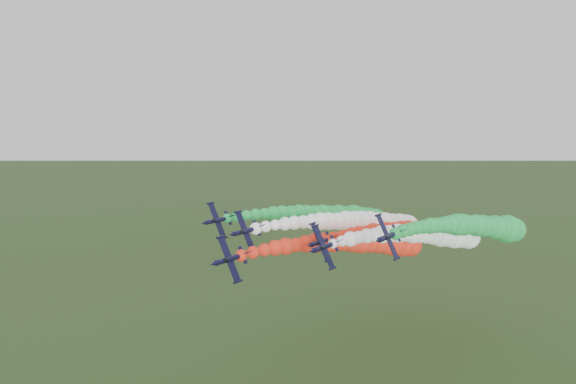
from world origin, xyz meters
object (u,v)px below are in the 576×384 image
Objects in this scene: jet_trail at (424,232)px; jet_inner_left at (372,224)px; jet_outer_right at (486,227)px; jet_inner_right at (437,235)px; jet_lead at (371,243)px; jet_outer_left at (341,216)px.

jet_inner_left is at bearing -124.60° from jet_trail.
jet_outer_right is 1.00× the size of jet_trail.
jet_inner_right is 14.17m from jet_trail.
jet_lead is at bearing -129.21° from jet_inner_right.
jet_lead is at bearing -140.89° from jet_outer_right.
jet_outer_right is (27.81, 5.92, 0.93)m from jet_inner_left.
jet_outer_left reaches higher than jet_lead.
jet_outer_right reaches higher than jet_inner_right.
jet_inner_left is 17.28m from jet_inner_right.
jet_outer_left is at bearing -162.14° from jet_trail.
jet_trail is at bearing 81.31° from jet_lead.
jet_lead is 28.90m from jet_outer_right.
jet_inner_right reaches higher than jet_trail.
jet_trail is (9.51, 13.79, -3.45)m from jet_inner_left.
jet_lead is 1.00× the size of jet_trail.
jet_outer_right is (40.55, -0.70, 0.89)m from jet_outer_left.
jet_inner_right is at bearing -57.23° from jet_trail.
jet_lead is 1.00× the size of jet_inner_right.
jet_outer_left reaches higher than jet_inner_left.
jet_outer_left is at bearing 179.01° from jet_outer_right.
jet_outer_left is (-18.28, 18.80, 2.55)m from jet_lead.
jet_outer_right is (22.27, 18.10, 3.44)m from jet_lead.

